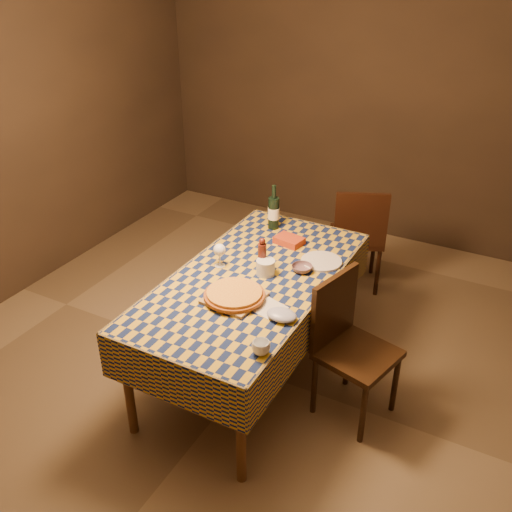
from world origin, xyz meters
name	(u,v)px	position (x,y,z in m)	size (l,w,h in m)	color
room	(252,193)	(0.00, 0.00, 1.35)	(5.00, 5.10, 2.70)	brown
dining_table	(252,287)	(0.00, 0.00, 0.69)	(0.94, 1.84, 0.77)	brown
cutting_board	(234,298)	(0.03, -0.27, 0.78)	(0.31, 0.31, 0.02)	#9C7849
pizza	(234,294)	(0.03, -0.27, 0.81)	(0.47, 0.47, 0.04)	brown
pepper_mill	(262,255)	(0.01, 0.11, 0.88)	(0.06, 0.06, 0.23)	#4A1711
bowl	(302,268)	(0.25, 0.22, 0.79)	(0.13, 0.13, 0.04)	#694D58
wine_glass	(219,251)	(-0.26, 0.03, 0.88)	(0.08, 0.08, 0.16)	white
wine_bottle	(274,212)	(-0.20, 0.70, 0.90)	(0.10, 0.10, 0.34)	black
deli_tub	(266,267)	(0.06, 0.07, 0.82)	(0.12, 0.12, 0.10)	silver
takeout_container	(289,240)	(0.01, 0.52, 0.79)	(0.19, 0.13, 0.05)	#B03717
white_plate	(321,261)	(0.31, 0.38, 0.78)	(0.27, 0.27, 0.02)	silver
tumbler	(261,348)	(0.40, -0.65, 0.81)	(0.10, 0.10, 0.08)	white
flour_patch	(265,306)	(0.22, -0.25, 0.77)	(0.23, 0.17, 0.00)	silver
flour_bag	(282,315)	(0.36, -0.32, 0.80)	(0.18, 0.13, 0.05)	#A0A6CD
chair_far	(358,234)	(0.25, 1.37, 0.52)	(0.56, 0.56, 0.93)	black
chair_right	(347,340)	(0.66, -0.01, 0.52)	(0.52, 0.51, 0.93)	black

